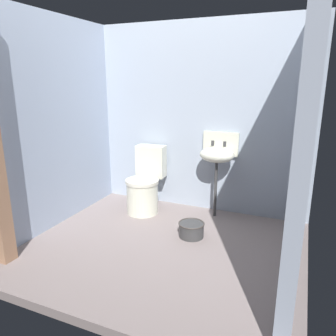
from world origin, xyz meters
TOP-DOWN VIEW (x-y plane):
  - ground_plane at (0.00, 0.00)m, footprint 2.81×2.44m
  - wall_back at (0.00, 1.07)m, footprint 2.81×0.10m
  - wall_left at (-1.26, 0.10)m, footprint 0.10×2.24m
  - wall_right at (1.26, 0.10)m, footprint 0.10×2.24m
  - toilet_near_wall at (-0.48, 0.67)m, footprint 0.43×0.62m
  - sink at (0.36, 0.86)m, footprint 0.42×0.34m
  - bucket at (0.28, 0.22)m, footprint 0.27×0.27m

SIDE VIEW (x-z plane):
  - ground_plane at x=0.00m, z-range -0.08..0.00m
  - bucket at x=0.28m, z-range 0.00..0.16m
  - toilet_near_wall at x=-0.48m, z-range -0.07..0.71m
  - sink at x=0.36m, z-range 0.26..1.25m
  - wall_back at x=0.00m, z-range 0.00..2.24m
  - wall_left at x=-1.26m, z-range 0.00..2.24m
  - wall_right at x=1.26m, z-range 0.00..2.24m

